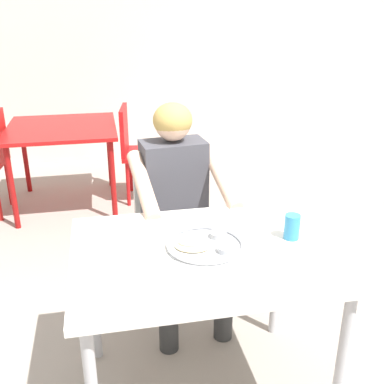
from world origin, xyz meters
TOP-DOWN VIEW (x-y plane):
  - table_foreground at (-0.04, -0.04)m, footprint 1.06×0.80m
  - thali_tray at (-0.03, -0.03)m, footprint 0.32×0.32m
  - drinking_cup at (0.34, -0.02)m, footprint 0.06×0.06m
  - chair_foreground at (-0.06, 0.82)m, footprint 0.43×0.44m
  - diner_foreground at (-0.04, 0.60)m, footprint 0.53×0.58m
  - table_background_red at (-0.74, 2.28)m, footprint 0.89×0.91m
  - chair_red_right at (-0.10, 2.31)m, footprint 0.50×0.48m

SIDE VIEW (x-z plane):
  - chair_red_right at x=-0.10m, z-range 0.06..0.91m
  - chair_foreground at x=-0.06m, z-range 0.06..0.93m
  - table_background_red at x=-0.74m, z-range 0.28..0.99m
  - table_foreground at x=-0.04m, z-range 0.29..1.04m
  - diner_foreground at x=-0.04m, z-range 0.11..1.31m
  - thali_tray at x=-0.03m, z-range 0.75..0.78m
  - drinking_cup at x=0.34m, z-range 0.75..0.86m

